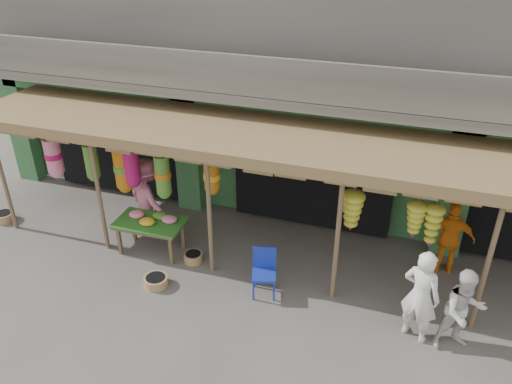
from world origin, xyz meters
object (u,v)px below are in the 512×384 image
(person_shopper, at_px, (148,198))
(person_vendor, at_px, (450,239))
(blue_chair, at_px, (264,269))
(person_right, at_px, (463,311))
(person_front, at_px, (420,296))
(flower_table, at_px, (151,223))

(person_shopper, bearing_deg, person_vendor, -146.38)
(blue_chair, height_order, person_right, person_right)
(person_right, bearing_deg, person_front, 154.01)
(person_front, bearing_deg, person_vendor, -80.15)
(flower_table, relative_size, person_right, 0.96)
(blue_chair, distance_m, person_right, 3.53)
(flower_table, xyz_separation_m, blue_chair, (2.69, -0.51, -0.18))
(person_front, bearing_deg, flower_table, 14.57)
(person_front, bearing_deg, blue_chair, 16.83)
(person_right, xyz_separation_m, person_shopper, (-6.60, 1.41, 0.15))
(person_right, relative_size, person_vendor, 0.97)
(person_vendor, bearing_deg, person_shopper, -0.17)
(blue_chair, distance_m, person_vendor, 3.76)
(person_shopper, bearing_deg, person_front, -165.76)
(person_front, distance_m, person_vendor, 2.14)
(flower_table, xyz_separation_m, person_right, (6.20, -0.82, 0.07))
(person_vendor, height_order, person_shopper, person_shopper)
(person_front, distance_m, person_right, 0.69)
(blue_chair, bearing_deg, flower_table, 153.09)
(blue_chair, bearing_deg, person_front, -22.30)
(person_vendor, xyz_separation_m, person_shopper, (-6.39, -0.68, 0.13))
(person_right, height_order, person_vendor, person_vendor)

